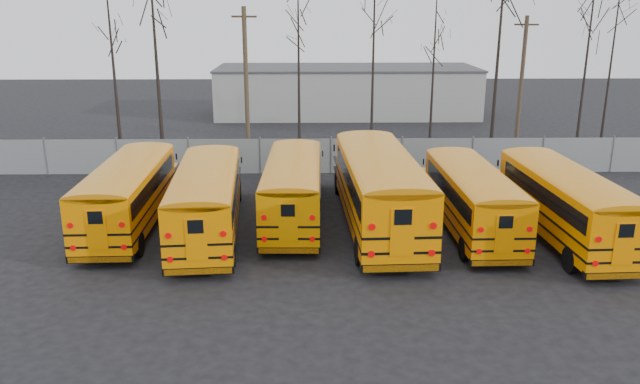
{
  "coord_description": "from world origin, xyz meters",
  "views": [
    {
      "loc": [
        -1.21,
        -22.25,
        9.1
      ],
      "look_at": [
        -0.79,
        2.87,
        1.6
      ],
      "focal_mm": 35.0,
      "sensor_mm": 36.0,
      "label": 1
    }
  ],
  "objects_px": {
    "bus_f": "(564,198)",
    "utility_pole_right": "(521,81)",
    "bus_a": "(129,189)",
    "utility_pole_left": "(246,81)",
    "bus_c": "(294,184)",
    "bus_d": "(379,184)",
    "bus_b": "(207,195)",
    "bus_e": "(471,194)"
  },
  "relations": [
    {
      "from": "bus_b",
      "to": "bus_f",
      "type": "xyz_separation_m",
      "value": [
        14.38,
        -0.62,
        -0.01
      ]
    },
    {
      "from": "bus_d",
      "to": "bus_a",
      "type": "bearing_deg",
      "value": 175.79
    },
    {
      "from": "bus_e",
      "to": "bus_d",
      "type": "bearing_deg",
      "value": 173.95
    },
    {
      "from": "bus_b",
      "to": "bus_c",
      "type": "xyz_separation_m",
      "value": [
        3.48,
        1.73,
        -0.05
      ]
    },
    {
      "from": "bus_a",
      "to": "utility_pole_left",
      "type": "bearing_deg",
      "value": 73.27
    },
    {
      "from": "utility_pole_right",
      "to": "bus_e",
      "type": "bearing_deg",
      "value": -97.42
    },
    {
      "from": "bus_b",
      "to": "bus_e",
      "type": "bearing_deg",
      "value": -2.64
    },
    {
      "from": "bus_c",
      "to": "utility_pole_left",
      "type": "bearing_deg",
      "value": 105.01
    },
    {
      "from": "bus_b",
      "to": "bus_d",
      "type": "distance_m",
      "value": 7.12
    },
    {
      "from": "utility_pole_left",
      "to": "bus_c",
      "type": "bearing_deg",
      "value": -59.05
    },
    {
      "from": "bus_f",
      "to": "utility_pole_right",
      "type": "distance_m",
      "value": 17.94
    },
    {
      "from": "bus_b",
      "to": "utility_pole_right",
      "type": "distance_m",
      "value": 24.81
    },
    {
      "from": "bus_a",
      "to": "utility_pole_left",
      "type": "height_order",
      "value": "utility_pole_left"
    },
    {
      "from": "bus_a",
      "to": "utility_pole_left",
      "type": "relative_size",
      "value": 1.15
    },
    {
      "from": "bus_f",
      "to": "bus_e",
      "type": "bearing_deg",
      "value": 162.12
    },
    {
      "from": "utility_pole_left",
      "to": "utility_pole_right",
      "type": "distance_m",
      "value": 17.97
    },
    {
      "from": "bus_e",
      "to": "bus_b",
      "type": "bearing_deg",
      "value": -179.13
    },
    {
      "from": "bus_b",
      "to": "bus_d",
      "type": "height_order",
      "value": "bus_d"
    },
    {
      "from": "bus_e",
      "to": "utility_pole_left",
      "type": "distance_m",
      "value": 18.14
    },
    {
      "from": "bus_c",
      "to": "bus_f",
      "type": "height_order",
      "value": "bus_f"
    },
    {
      "from": "bus_b",
      "to": "utility_pole_right",
      "type": "relative_size",
      "value": 1.25
    },
    {
      "from": "bus_d",
      "to": "utility_pole_left",
      "type": "distance_m",
      "value": 15.83
    },
    {
      "from": "bus_b",
      "to": "bus_e",
      "type": "distance_m",
      "value": 10.91
    },
    {
      "from": "bus_c",
      "to": "utility_pole_right",
      "type": "xyz_separation_m",
      "value": [
        14.64,
        14.99,
        2.71
      ]
    },
    {
      "from": "bus_b",
      "to": "utility_pole_left",
      "type": "bearing_deg",
      "value": 84.44
    },
    {
      "from": "bus_a",
      "to": "utility_pole_right",
      "type": "distance_m",
      "value": 26.81
    },
    {
      "from": "bus_a",
      "to": "bus_c",
      "type": "distance_m",
      "value": 6.96
    },
    {
      "from": "bus_d",
      "to": "bus_f",
      "type": "xyz_separation_m",
      "value": [
        7.3,
        -1.31,
        -0.26
      ]
    },
    {
      "from": "bus_a",
      "to": "bus_f",
      "type": "bearing_deg",
      "value": -6.82
    },
    {
      "from": "bus_c",
      "to": "bus_d",
      "type": "xyz_separation_m",
      "value": [
        3.6,
        -1.04,
        0.3
      ]
    },
    {
      "from": "bus_f",
      "to": "bus_c",
      "type": "bearing_deg",
      "value": 165.53
    },
    {
      "from": "bus_c",
      "to": "utility_pole_right",
      "type": "distance_m",
      "value": 21.13
    },
    {
      "from": "bus_c",
      "to": "bus_d",
      "type": "relative_size",
      "value": 0.85
    },
    {
      "from": "bus_a",
      "to": "bus_b",
      "type": "relative_size",
      "value": 0.97
    },
    {
      "from": "bus_d",
      "to": "bus_e",
      "type": "xyz_separation_m",
      "value": [
        3.82,
        -0.34,
        -0.35
      ]
    },
    {
      "from": "bus_e",
      "to": "utility_pole_right",
      "type": "xyz_separation_m",
      "value": [
        7.23,
        16.37,
        2.75
      ]
    },
    {
      "from": "bus_f",
      "to": "utility_pole_left",
      "type": "height_order",
      "value": "utility_pole_left"
    },
    {
      "from": "bus_f",
      "to": "utility_pole_right",
      "type": "bearing_deg",
      "value": 75.51
    },
    {
      "from": "bus_f",
      "to": "utility_pole_left",
      "type": "distance_m",
      "value": 21.06
    },
    {
      "from": "bus_f",
      "to": "utility_pole_right",
      "type": "relative_size",
      "value": 1.24
    },
    {
      "from": "bus_b",
      "to": "bus_a",
      "type": "bearing_deg",
      "value": 158.83
    },
    {
      "from": "bus_c",
      "to": "bus_e",
      "type": "relative_size",
      "value": 1.03
    }
  ]
}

